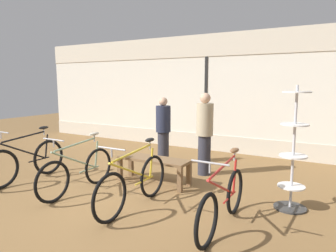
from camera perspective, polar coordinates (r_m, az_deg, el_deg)
ground_plane at (r=5.22m, az=-11.23°, el=-13.21°), size 24.00×24.00×0.00m
shop_back_wall at (r=8.45m, az=7.30°, el=6.47°), size 12.00×0.08×3.20m
bicycle_far_left at (r=6.43m, az=-25.30°, el=-6.07°), size 0.46×1.75×1.04m
bicycle_left at (r=5.47m, az=-16.75°, el=-8.19°), size 0.46×1.72×1.02m
bicycle_right at (r=4.63m, az=-6.47°, el=-10.76°), size 0.46×1.78×1.03m
bicycle_far_right at (r=4.08m, az=10.44°, el=-13.87°), size 0.46×1.72×1.01m
accessory_rack at (r=4.84m, az=22.69°, el=-5.95°), size 0.48×0.48×1.86m
display_bench at (r=5.69m, az=-2.80°, el=-6.98°), size 1.40×0.44×0.49m
customer_near_rack at (r=6.93m, az=-0.91°, el=-0.69°), size 0.37×0.37×1.56m
customer_by_window at (r=6.16m, az=7.00°, el=-1.19°), size 0.44×0.44×1.69m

